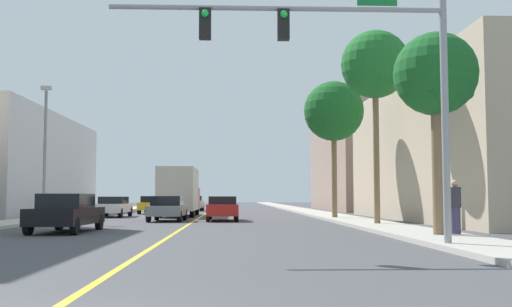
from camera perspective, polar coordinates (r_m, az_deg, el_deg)
name	(u,v)px	position (r m, az deg, el deg)	size (l,w,h in m)	color
ground	(205,214)	(47.92, -4.86, -5.75)	(192.00, 192.00, 0.00)	#47474C
sidewalk_left	(93,213)	(49.11, -15.21, -5.50)	(2.55, 168.00, 0.15)	beige
sidewalk_right	(315,213)	(48.32, 5.66, -5.65)	(2.55, 168.00, 0.15)	#B2ADA3
lane_marking_center	(205,214)	(47.92, -4.86, -5.75)	(0.16, 144.00, 0.01)	yellow
building_right_far	(380,161)	(63.93, 11.69, -0.67)	(11.50, 22.71, 10.27)	gray
traffic_signal_mast	(346,61)	(16.55, 8.55, 8.71)	(9.15, 0.36, 6.71)	gray
street_lamp	(45,145)	(34.51, -19.41, 0.80)	(0.56, 0.28, 7.26)	gray
palm_near	(436,77)	(20.91, 16.69, 7.02)	(2.77, 2.77, 6.68)	brown
palm_mid	(375,66)	(29.14, 11.24, 8.18)	(3.22, 3.22, 9.08)	brown
palm_far	(334,112)	(36.84, 7.40, 3.94)	(3.65, 3.65, 8.25)	brown
car_yellow	(152,204)	(49.54, -9.84, -4.80)	(1.84, 4.36, 1.42)	gold
car_gray	(168,208)	(34.31, -8.41, -5.15)	(1.93, 4.24, 1.41)	slate
car_black	(66,212)	(24.49, -17.56, -5.35)	(2.00, 4.64, 1.50)	black
car_silver	(193,203)	(58.67, -5.97, -4.71)	(1.93, 3.95, 1.46)	#BCBCC1
car_white	(113,206)	(41.89, -13.41, -4.90)	(1.97, 4.40, 1.38)	white
car_red	(223,208)	(34.50, -3.20, -5.18)	(1.81, 4.45, 1.40)	red
delivery_truck	(179,191)	(42.27, -7.30, -3.59)	(2.44, 8.54, 3.32)	red
pedestrian	(455,207)	(20.88, 18.41, -4.83)	(0.38, 0.38, 1.79)	#3F3859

